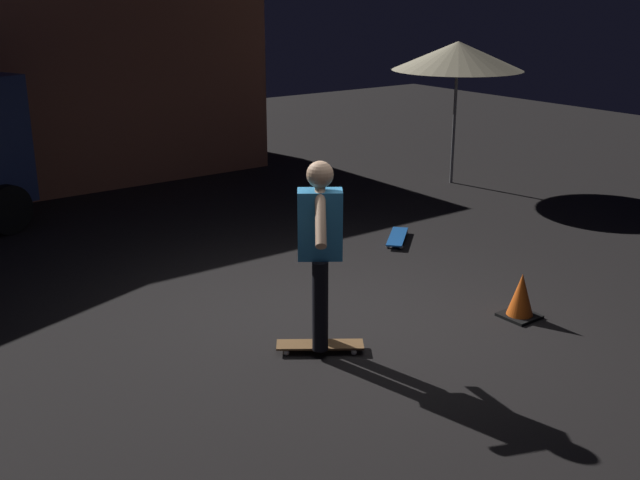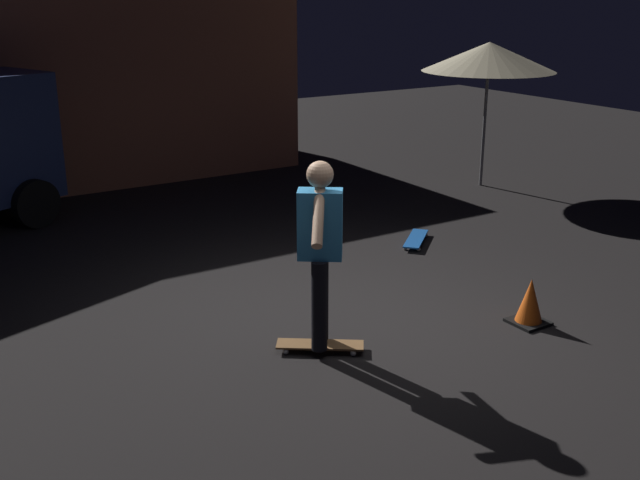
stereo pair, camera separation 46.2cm
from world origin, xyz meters
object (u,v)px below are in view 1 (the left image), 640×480
patio_umbrella (458,56)px  skateboard_ridden (320,345)px  skater (320,241)px  traffic_cone (521,297)px  skateboard_spare (397,237)px

patio_umbrella → skateboard_ridden: 6.95m
patio_umbrella → skater: bearing=-145.7°
skater → traffic_cone: size_ratio=3.63×
skateboard_spare → skater: 3.44m
skateboard_spare → traffic_cone: (-0.64, -2.52, 0.16)m
patio_umbrella → skateboard_ridden: patio_umbrella is taller
skateboard_spare → traffic_cone: 2.60m
traffic_cone → skateboard_ridden: bearing=164.2°
patio_umbrella → traffic_cone: size_ratio=5.00×
skateboard_ridden → skateboard_spare: same height
patio_umbrella → traffic_cone: 5.84m
patio_umbrella → traffic_cone: bearing=-128.7°
patio_umbrella → skater: 6.73m
skateboard_spare → skateboard_ridden: bearing=-144.0°
skater → skateboard_ridden: bearing=-90.0°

